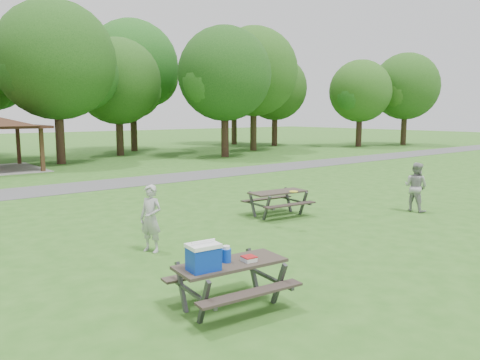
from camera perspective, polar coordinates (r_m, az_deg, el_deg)
name	(u,v)px	position (r m, az deg, el deg)	size (l,w,h in m)	color
ground	(308,251)	(12.26, 8.24, -8.53)	(160.00, 160.00, 0.00)	#2D621C
asphalt_path	(95,185)	(23.84, -17.24, -0.62)	(120.00, 3.20, 0.02)	#4C4B4E
tree_row_e	(57,64)	(34.83, -21.37, 13.03)	(8.40, 8.00, 11.02)	black
tree_row_f	(119,84)	(40.19, -14.56, 11.25)	(7.35, 7.00, 9.55)	black
tree_row_g	(225,77)	(37.73, -1.79, 12.47)	(7.77, 7.40, 10.25)	black
tree_row_h	(254,74)	(44.26, 1.76, 12.74)	(8.61, 8.20, 11.37)	#2E2114
tree_row_i	(275,90)	(50.78, 4.34, 10.87)	(7.14, 6.80, 9.52)	black
tree_row_j	(360,93)	(50.91, 14.48, 10.24)	(6.72, 6.40, 8.96)	black
tree_deep_c	(133,69)	(44.76, -12.94, 13.03)	(8.82, 8.40, 11.90)	black
tree_deep_d	(235,81)	(52.96, -0.66, 11.99)	(8.40, 8.00, 11.27)	black
tree_flank_right	(406,88)	(55.05, 19.58, 10.47)	(7.56, 7.20, 9.97)	black
picnic_table_near	(222,267)	(8.41, -2.19, -10.57)	(2.18, 1.83, 1.40)	#2F2822
picnic_table_middle	(278,197)	(16.09, 4.65, -2.09)	(2.18, 1.83, 0.88)	#302822
frisbee_in_flight	(294,191)	(14.07, 6.54, -1.39)	(0.30, 0.30, 0.02)	yellow
frisbee_thrower	(151,219)	(12.06, -10.81, -4.64)	(0.63, 0.41, 1.72)	#AAA9AC
frisbee_catcher	(416,187)	(17.86, 20.64, -0.80)	(0.86, 0.67, 1.77)	#98989B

